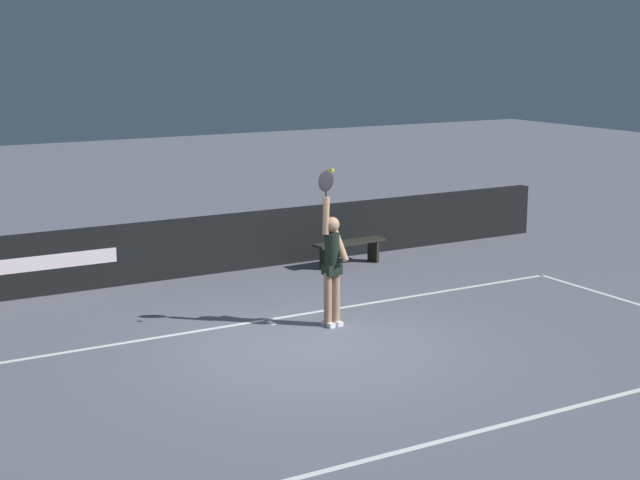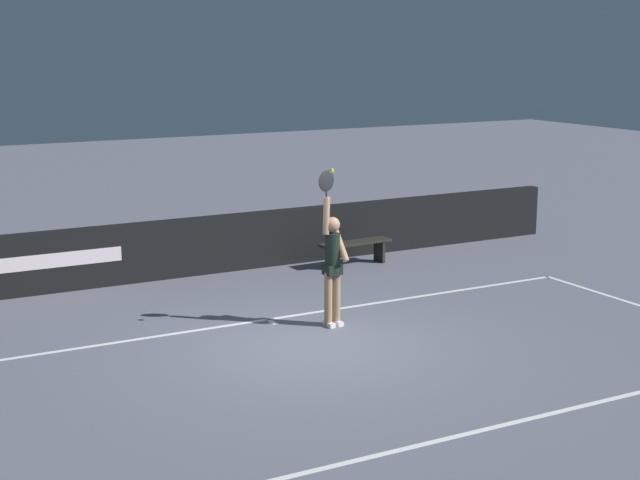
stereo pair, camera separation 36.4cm
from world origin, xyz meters
name	(u,v)px [view 2 (the right image)]	position (x,y,z in m)	size (l,w,h in m)	color
ground_plane	(312,346)	(0.00, 0.00, 0.00)	(60.00, 60.00, 0.00)	slate
court_lines	(348,367)	(0.00, -1.04, 0.00)	(11.84, 5.25, 0.00)	white
back_wall	(191,247)	(-0.01, 4.88, 0.55)	(16.78, 0.25, 1.10)	black
tennis_player	(332,262)	(0.75, 0.75, 1.03)	(0.46, 0.39, 2.49)	#A17A5B
tennis_ball	(332,171)	(0.55, 0.42, 2.50)	(0.07, 0.07, 0.07)	#C4E22B
courtside_bench_near	(355,247)	(3.14, 4.08, 0.37)	(1.56, 0.45, 0.49)	black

